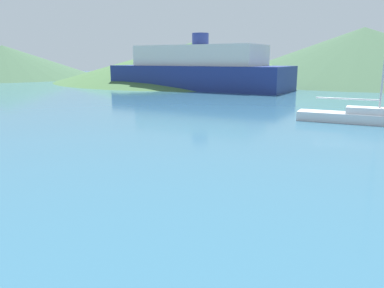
# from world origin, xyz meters

# --- Properties ---
(sailboat_inner) EXTENTS (8.66, 3.08, 9.52)m
(sailboat_inner) POSITION_xyz_m (8.18, 27.75, 0.44)
(sailboat_inner) COLOR silver
(sailboat_inner) RESTS_ON ground_plane
(ferry_distant) EXTENTS (25.65, 14.46, 7.40)m
(ferry_distant) POSITION_xyz_m (-9.12, 52.58, 2.57)
(ferry_distant) COLOR navy
(ferry_distant) RESTS_ON ground_plane
(hill_west) EXTENTS (40.17, 40.17, 6.90)m
(hill_west) POSITION_xyz_m (-57.58, 70.72, 3.45)
(hill_west) COLOR #38563D
(hill_west) RESTS_ON ground_plane
(hill_central) EXTENTS (52.08, 52.08, 7.25)m
(hill_central) POSITION_xyz_m (-15.24, 72.78, 3.62)
(hill_central) COLOR #3D6038
(hill_central) RESTS_ON ground_plane
(hill_east) EXTENTS (54.80, 54.80, 9.72)m
(hill_east) POSITION_xyz_m (15.04, 79.28, 4.86)
(hill_east) COLOR #38563D
(hill_east) RESTS_ON ground_plane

